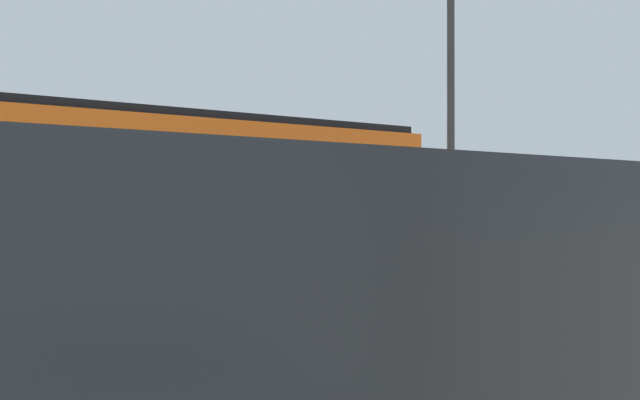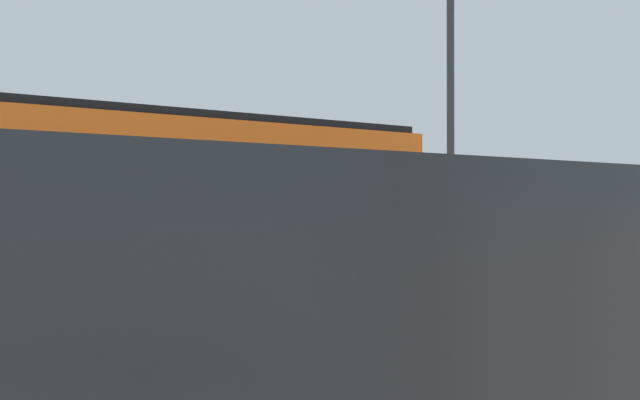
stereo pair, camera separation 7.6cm
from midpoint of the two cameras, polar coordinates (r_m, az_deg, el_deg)
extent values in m
plane|color=#756656|center=(16.29, -9.87, -6.11)|extent=(120.00, 120.00, 0.00)
cube|color=orange|center=(20.13, -10.79, 2.08)|extent=(3.13, 15.24, 2.98)
cube|color=black|center=(23.26, 3.52, 0.64)|extent=(3.01, 2.75, 2.08)
cube|color=black|center=(20.26, -10.78, 6.62)|extent=(2.82, 14.63, 0.24)
cube|color=#38383D|center=(20.13, -10.79, -2.80)|extent=(2.82, 14.02, 0.45)
cylinder|color=black|center=(23.67, -1.20, -2.99)|extent=(0.30, 1.10, 1.10)
cylinder|color=black|center=(21.33, 2.90, -3.28)|extent=(0.30, 1.10, 1.10)
cylinder|color=black|center=(17.39, -23.92, -3.90)|extent=(0.30, 1.10, 1.10)
cylinder|color=black|center=(5.60, 25.50, -13.83)|extent=(0.22, 0.64, 0.64)
cylinder|color=#2D2D2D|center=(14.76, 10.98, 5.30)|extent=(0.16, 0.16, 6.17)
cube|color=black|center=(17.78, 14.17, -1.79)|extent=(0.04, 10.60, 0.04)
cube|color=black|center=(17.80, 14.17, -3.33)|extent=(0.04, 10.60, 0.04)
cylinder|color=black|center=(14.33, -0.25, -4.31)|extent=(0.05, 0.05, 1.29)
cylinder|color=black|center=(15.59, 6.28, -3.99)|extent=(0.05, 0.05, 1.29)
cylinder|color=black|center=(17.03, 11.77, -3.68)|extent=(0.05, 0.05, 1.29)
cylinder|color=black|center=(18.60, 16.37, -3.40)|extent=(0.05, 0.05, 1.29)
cylinder|color=black|center=(20.27, 20.23, -3.14)|extent=(0.05, 0.05, 1.29)
cylinder|color=black|center=(22.02, 23.49, -2.91)|extent=(0.05, 0.05, 1.29)
camera|label=1|loc=(0.04, -89.87, 0.00)|focal=38.38mm
camera|label=2|loc=(0.04, 90.13, 0.00)|focal=38.38mm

